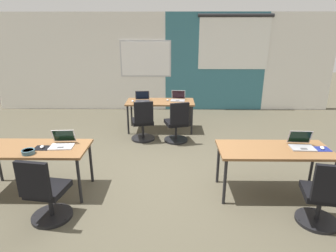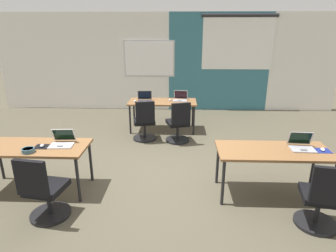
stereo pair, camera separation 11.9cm
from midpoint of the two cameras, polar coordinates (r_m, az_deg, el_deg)
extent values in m
plane|color=#4C4738|center=(4.98, -1.84, -9.29)|extent=(24.00, 24.00, 0.00)
cube|color=silver|center=(8.63, 0.04, 12.58)|extent=(10.00, 0.20, 2.80)
cube|color=#336B7A|center=(8.61, 10.58, 12.25)|extent=(2.92, 0.01, 2.80)
cube|color=#B7B7BC|center=(8.54, -3.37, 13.30)|extent=(1.48, 0.02, 1.04)
cube|color=white|center=(8.54, -3.38, 13.30)|extent=(1.40, 0.02, 0.96)
cube|color=white|center=(8.63, 14.20, 15.62)|extent=(2.00, 0.02, 1.42)
cylinder|color=black|center=(8.63, 14.63, 20.65)|extent=(2.10, 0.10, 0.10)
cube|color=brown|center=(4.61, -24.78, -3.86)|extent=(1.60, 0.70, 0.04)
cylinder|color=black|center=(4.23, -16.79, -10.32)|extent=(0.04, 0.04, 0.68)
cylinder|color=black|center=(5.35, -29.98, -5.85)|extent=(0.04, 0.04, 0.68)
cylinder|color=black|center=(4.74, -14.52, -6.84)|extent=(0.04, 0.04, 0.68)
cube|color=brown|center=(4.36, 21.15, -4.68)|extent=(1.60, 0.70, 0.04)
cylinder|color=black|center=(4.07, 11.78, -11.10)|extent=(0.04, 0.04, 0.68)
cylinder|color=black|center=(4.56, 30.76, -10.14)|extent=(0.04, 0.04, 0.68)
cylinder|color=black|center=(4.59, 10.62, -7.37)|extent=(0.04, 0.04, 0.68)
cylinder|color=black|center=(5.03, 27.66, -6.94)|extent=(0.04, 0.04, 0.68)
cube|color=brown|center=(6.79, -0.61, 4.84)|extent=(1.60, 0.70, 0.04)
cylinder|color=black|center=(6.68, -7.09, 1.24)|extent=(0.04, 0.04, 0.68)
cylinder|color=black|center=(6.60, 5.70, 1.09)|extent=(0.04, 0.04, 0.68)
cylinder|color=black|center=(7.24, -6.35, 2.68)|extent=(0.04, 0.04, 0.68)
cylinder|color=black|center=(7.17, 5.43, 2.55)|extent=(0.04, 0.04, 0.68)
cube|color=#9E9EA3|center=(6.81, 2.92, 5.09)|extent=(0.36, 0.27, 0.02)
cube|color=#4C4C4F|center=(6.76, 2.87, 5.07)|extent=(0.10, 0.07, 0.00)
cube|color=#9E9EA3|center=(6.92, 3.08, 6.30)|extent=(0.34, 0.11, 0.21)
cube|color=black|center=(6.91, 3.07, 6.30)|extent=(0.30, 0.09, 0.19)
ellipsoid|color=#B2B2B7|center=(6.83, 0.87, 5.23)|extent=(0.07, 0.11, 0.03)
cylinder|color=black|center=(6.31, 2.44, -2.78)|extent=(0.52, 0.52, 0.04)
cylinder|color=black|center=(6.25, 2.46, -1.16)|extent=(0.06, 0.06, 0.34)
cube|color=black|center=(6.18, 2.49, 0.67)|extent=(0.54, 0.54, 0.08)
cube|color=black|center=(5.87, 3.20, 2.43)|extent=(0.40, 0.17, 0.46)
sphere|color=black|center=(6.52, 1.87, -2.03)|extent=(0.04, 0.04, 0.04)
sphere|color=black|center=(6.31, 4.56, -2.82)|extent=(0.04, 0.04, 0.04)
sphere|color=black|center=(6.19, 0.64, -3.19)|extent=(0.04, 0.04, 0.04)
cube|color=silver|center=(4.44, -19.86, -3.71)|extent=(0.35, 0.25, 0.02)
cube|color=#4C4C4F|center=(4.39, -20.07, -3.84)|extent=(0.09, 0.07, 0.00)
cube|color=silver|center=(4.54, -19.43, -1.66)|extent=(0.34, 0.11, 0.21)
cube|color=black|center=(4.53, -19.45, -1.66)|extent=(0.30, 0.10, 0.18)
cube|color=black|center=(4.52, -23.18, -3.83)|extent=(0.22, 0.19, 0.00)
ellipsoid|color=#B2B2B7|center=(4.51, -23.22, -3.60)|extent=(0.09, 0.11, 0.03)
cylinder|color=black|center=(4.23, -21.62, -16.03)|extent=(0.52, 0.52, 0.04)
cylinder|color=black|center=(4.13, -21.94, -13.85)|extent=(0.06, 0.06, 0.34)
cube|color=black|center=(4.03, -22.31, -11.32)|extent=(0.50, 0.50, 0.08)
cube|color=black|center=(3.72, -24.90, -9.49)|extent=(0.40, 0.12, 0.46)
sphere|color=black|center=(4.39, -19.97, -14.40)|extent=(0.04, 0.04, 0.04)
sphere|color=black|center=(4.08, -19.41, -17.17)|extent=(0.04, 0.04, 0.04)
sphere|color=black|center=(4.30, -24.75, -15.87)|extent=(0.04, 0.04, 0.04)
cube|color=#333338|center=(6.77, -4.18, 4.99)|extent=(0.35, 0.26, 0.02)
cube|color=#4C4C4F|center=(6.72, -4.18, 4.97)|extent=(0.10, 0.07, 0.00)
cube|color=#333338|center=(6.89, -4.19, 6.21)|extent=(0.34, 0.10, 0.21)
cube|color=black|center=(6.88, -4.19, 6.21)|extent=(0.30, 0.08, 0.19)
ellipsoid|color=silver|center=(6.78, -6.13, 5.03)|extent=(0.06, 0.10, 0.03)
cylinder|color=black|center=(6.43, -4.14, -2.41)|extent=(0.52, 0.52, 0.04)
cylinder|color=black|center=(6.36, -4.18, -0.81)|extent=(0.06, 0.06, 0.34)
cube|color=black|center=(6.29, -4.22, 0.99)|extent=(0.52, 0.52, 0.08)
cube|color=black|center=(5.98, -4.02, 2.72)|extent=(0.40, 0.15, 0.46)
sphere|color=black|center=(6.65, -4.36, -1.67)|extent=(0.04, 0.04, 0.04)
sphere|color=black|center=(6.39, -2.08, -2.50)|extent=(0.04, 0.04, 0.04)
sphere|color=black|center=(6.34, -6.07, -2.75)|extent=(0.04, 0.04, 0.04)
cube|color=#9E9EA3|center=(4.50, 26.01, -4.22)|extent=(0.34, 0.25, 0.02)
cube|color=#4C4C4F|center=(4.46, 26.24, -4.36)|extent=(0.09, 0.06, 0.00)
cube|color=#9E9EA3|center=(4.60, 25.58, -2.20)|extent=(0.33, 0.10, 0.21)
cube|color=black|center=(4.59, 25.60, -2.20)|extent=(0.30, 0.09, 0.18)
cube|color=navy|center=(4.61, 29.17, -4.33)|extent=(0.22, 0.19, 0.00)
ellipsoid|color=silver|center=(4.60, 29.21, -4.11)|extent=(0.08, 0.11, 0.03)
cylinder|color=black|center=(4.27, 28.08, -16.72)|extent=(0.52, 0.52, 0.04)
cylinder|color=black|center=(4.17, 28.50, -14.56)|extent=(0.06, 0.06, 0.34)
cube|color=black|center=(4.06, 28.96, -12.06)|extent=(0.52, 0.52, 0.08)
cube|color=black|center=(3.73, 30.54, -10.39)|extent=(0.40, 0.14, 0.46)
sphere|color=black|center=(4.46, 27.40, -14.99)|extent=(0.04, 0.04, 0.04)
sphere|color=black|center=(4.28, 31.32, -17.22)|extent=(0.04, 0.04, 0.04)
sphere|color=black|center=(4.16, 25.22, -17.24)|extent=(0.04, 0.04, 0.04)
cylinder|color=#3D6070|center=(4.39, -25.50, -4.46)|extent=(0.17, 0.17, 0.05)
torus|color=#3D6070|center=(4.38, -25.55, -4.13)|extent=(0.18, 0.18, 0.02)
cylinder|color=gold|center=(4.38, -25.53, -4.20)|extent=(0.14, 0.14, 0.01)
camera|label=1|loc=(0.06, -89.29, 0.24)|focal=30.47mm
camera|label=2|loc=(0.06, 90.71, -0.24)|focal=30.47mm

